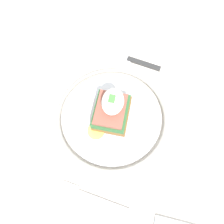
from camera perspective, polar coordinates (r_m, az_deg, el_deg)
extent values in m
plane|color=gray|center=(1.23, 0.76, -12.24)|extent=(6.00, 6.00, 0.00)
cube|color=beige|center=(0.53, 1.74, 1.32)|extent=(0.96, 0.86, 0.03)
cylinder|color=beige|center=(1.12, 24.85, 9.53)|extent=(0.06, 0.06, 0.71)
cylinder|color=beige|center=(1.13, -14.13, 16.45)|extent=(0.06, 0.06, 0.71)
cylinder|color=silver|center=(0.50, 0.00, -1.30)|extent=(0.22, 0.22, 0.01)
torus|color=gray|center=(0.49, 0.00, -1.09)|extent=(0.25, 0.25, 0.01)
cube|color=brown|center=(0.48, 0.00, -0.39)|extent=(0.09, 0.07, 0.02)
cube|color=#2D6033|center=(0.46, -0.28, 0.17)|extent=(0.08, 0.07, 0.02)
cube|color=brown|center=(0.45, -0.38, 0.72)|extent=(0.08, 0.06, 0.01)
ellipsoid|color=white|center=(0.43, 0.22, 2.78)|extent=(0.06, 0.04, 0.04)
cylinder|color=#E5C656|center=(0.48, -4.21, -5.00)|extent=(0.04, 0.04, 0.00)
cube|color=#47843D|center=(0.41, 0.00, 3.50)|extent=(0.02, 0.01, 0.00)
cube|color=silver|center=(0.47, -2.36, -22.34)|extent=(0.02, 0.11, 0.00)
cube|color=silver|center=(0.48, -11.05, -19.12)|extent=(0.03, 0.04, 0.00)
cube|color=#2D2D2D|center=(0.57, 8.31, 12.37)|extent=(0.03, 0.09, 0.01)
cube|color=silver|center=(0.59, -0.35, 15.07)|extent=(0.04, 0.12, 0.00)
cylinder|color=white|center=(0.64, -14.32, 23.77)|extent=(0.07, 0.07, 0.08)
cylinder|color=gold|center=(0.61, -15.25, 26.33)|extent=(0.06, 0.06, 0.00)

